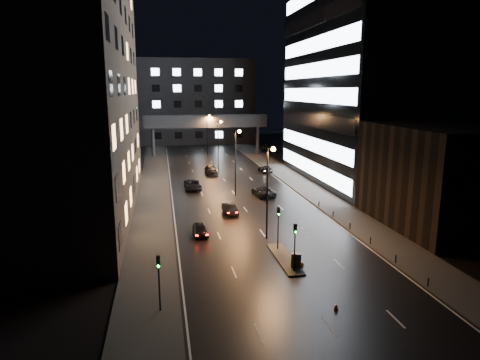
# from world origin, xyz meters

# --- Properties ---
(ground) EXTENTS (160.00, 160.00, 0.00)m
(ground) POSITION_xyz_m (0.00, 40.00, 0.00)
(ground) COLOR black
(ground) RESTS_ON ground
(sidewalk_left) EXTENTS (5.00, 110.00, 0.15)m
(sidewalk_left) POSITION_xyz_m (-12.50, 35.00, 0.07)
(sidewalk_left) COLOR #383533
(sidewalk_left) RESTS_ON ground
(sidewalk_right) EXTENTS (5.00, 110.00, 0.15)m
(sidewalk_right) POSITION_xyz_m (12.50, 35.00, 0.07)
(sidewalk_right) COLOR #383533
(sidewalk_right) RESTS_ON ground
(building_left) EXTENTS (15.00, 48.00, 40.00)m
(building_left) POSITION_xyz_m (-22.50, 24.00, 20.00)
(building_left) COLOR #2D2319
(building_left) RESTS_ON ground
(building_right_low) EXTENTS (10.00, 18.00, 12.00)m
(building_right_low) POSITION_xyz_m (20.00, 9.00, 6.00)
(building_right_low) COLOR black
(building_right_low) RESTS_ON ground
(building_right_glass) EXTENTS (20.00, 36.00, 45.00)m
(building_right_glass) POSITION_xyz_m (25.00, 36.00, 22.50)
(building_right_glass) COLOR black
(building_right_glass) RESTS_ON ground
(building_far) EXTENTS (34.00, 14.00, 25.00)m
(building_far) POSITION_xyz_m (0.00, 98.00, 12.50)
(building_far) COLOR #333335
(building_far) RESTS_ON ground
(skybridge) EXTENTS (30.00, 3.00, 10.00)m
(skybridge) POSITION_xyz_m (0.00, 70.00, 8.34)
(skybridge) COLOR #333335
(skybridge) RESTS_ON ground
(median_island) EXTENTS (1.60, 8.00, 0.15)m
(median_island) POSITION_xyz_m (0.30, 2.00, 0.07)
(median_island) COLOR #383533
(median_island) RESTS_ON ground
(traffic_signal_near) EXTENTS (0.28, 0.34, 4.40)m
(traffic_signal_near) POSITION_xyz_m (0.30, 4.49, 3.09)
(traffic_signal_near) COLOR black
(traffic_signal_near) RESTS_ON median_island
(traffic_signal_far) EXTENTS (0.28, 0.34, 4.40)m
(traffic_signal_far) POSITION_xyz_m (0.30, -1.01, 3.09)
(traffic_signal_far) COLOR black
(traffic_signal_far) RESTS_ON median_island
(traffic_signal_corner) EXTENTS (0.28, 0.34, 4.40)m
(traffic_signal_corner) POSITION_xyz_m (-11.50, -6.01, 2.94)
(traffic_signal_corner) COLOR black
(traffic_signal_corner) RESTS_ON ground
(bollard_row) EXTENTS (0.12, 25.12, 0.90)m
(bollard_row) POSITION_xyz_m (10.20, 6.50, 0.45)
(bollard_row) COLOR black
(bollard_row) RESTS_ON ground
(streetlight_near) EXTENTS (1.45, 0.50, 10.15)m
(streetlight_near) POSITION_xyz_m (0.16, 8.00, 6.50)
(streetlight_near) COLOR black
(streetlight_near) RESTS_ON ground
(streetlight_mid_a) EXTENTS (1.45, 0.50, 10.15)m
(streetlight_mid_a) POSITION_xyz_m (0.16, 28.00, 6.50)
(streetlight_mid_a) COLOR black
(streetlight_mid_a) RESTS_ON ground
(streetlight_mid_b) EXTENTS (1.45, 0.50, 10.15)m
(streetlight_mid_b) POSITION_xyz_m (0.16, 48.00, 6.50)
(streetlight_mid_b) COLOR black
(streetlight_mid_b) RESTS_ON ground
(streetlight_far) EXTENTS (1.45, 0.50, 10.15)m
(streetlight_far) POSITION_xyz_m (0.16, 68.00, 6.50)
(streetlight_far) COLOR black
(streetlight_far) RESTS_ON ground
(car_away_a) EXTENTS (1.69, 3.87, 1.30)m
(car_away_a) POSITION_xyz_m (-7.05, 10.51, 0.65)
(car_away_a) COLOR black
(car_away_a) RESTS_ON ground
(car_away_b) EXTENTS (1.80, 4.13, 1.32)m
(car_away_b) POSITION_xyz_m (-2.40, 18.38, 0.66)
(car_away_b) COLOR black
(car_away_b) RESTS_ON ground
(car_away_c) EXTENTS (2.71, 5.57, 1.53)m
(car_away_c) POSITION_xyz_m (-6.20, 33.25, 0.76)
(car_away_c) COLOR black
(car_away_c) RESTS_ON ground
(car_away_d) EXTENTS (2.41, 5.64, 1.62)m
(car_away_d) POSITION_xyz_m (-1.71, 46.05, 0.81)
(car_away_d) COLOR black
(car_away_d) RESTS_ON ground
(car_toward_a) EXTENTS (3.15, 5.67, 1.50)m
(car_toward_a) POSITION_xyz_m (4.14, 26.92, 0.75)
(car_toward_a) COLOR black
(car_toward_a) RESTS_ON ground
(car_toward_b) EXTENTS (2.43, 4.87, 1.36)m
(car_toward_b) POSITION_xyz_m (9.00, 45.55, 0.68)
(car_toward_b) COLOR black
(car_toward_b) RESTS_ON ground
(utility_cabinet) EXTENTS (0.98, 0.69, 1.31)m
(utility_cabinet) POSITION_xyz_m (0.70, -0.27, 0.81)
(utility_cabinet) COLOR #464548
(utility_cabinet) RESTS_ON median_island
(cone_a) EXTENTS (0.46, 0.46, 0.48)m
(cone_a) POSITION_xyz_m (1.47, 0.24, 0.24)
(cone_a) COLOR orange
(cone_a) RESTS_ON ground
(cone_b) EXTENTS (0.41, 0.41, 0.50)m
(cone_b) POSITION_xyz_m (1.34, -8.00, 0.25)
(cone_b) COLOR orange
(cone_b) RESTS_ON ground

